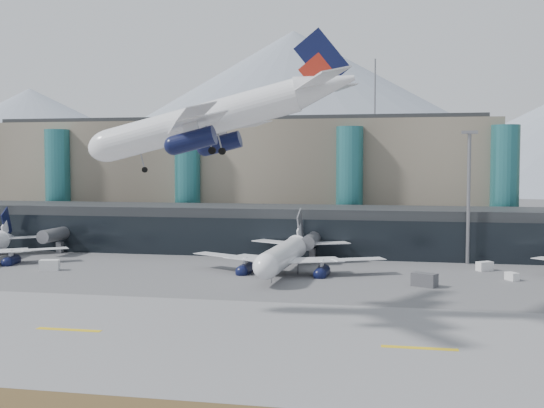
{
  "coord_description": "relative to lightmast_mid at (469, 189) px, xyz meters",
  "views": [
    {
      "loc": [
        18.66,
        -87.16,
        19.51
      ],
      "look_at": [
        -5.23,
        32.0,
        12.12
      ],
      "focal_mm": 45.0,
      "sensor_mm": 36.0,
      "label": 1
    }
  ],
  "objects": [
    {
      "name": "concourse",
      "position": [
        -30.02,
        9.73,
        -9.45
      ],
      "size": [
        170.0,
        27.0,
        10.0
      ],
      "color": "black",
      "rests_on": "ground"
    },
    {
      "name": "lightmast_mid",
      "position": [
        0.0,
        0.0,
        0.0
      ],
      "size": [
        3.0,
        1.2,
        25.6
      ],
      "color": "slate",
      "rests_on": "ground"
    },
    {
      "name": "mountain_ridge",
      "position": [
        -14.03,
        332.0,
        31.33
      ],
      "size": [
        910.0,
        400.0,
        110.0
      ],
      "color": "gray",
      "rests_on": "ground"
    },
    {
      "name": "terminal_main",
      "position": [
        -55.0,
        42.0,
        1.03
      ],
      "size": [
        130.0,
        30.0,
        31.0
      ],
      "color": "gray",
      "rests_on": "ground"
    },
    {
      "name": "hero_jet",
      "position": [
        -33.05,
        -54.64,
        11.8
      ],
      "size": [
        34.76,
        35.85,
        11.54
      ],
      "rotation": [
        0.0,
        -0.24,
        0.03
      ],
      "color": "white",
      "rests_on": "ground"
    },
    {
      "name": "veh_a",
      "position": [
        -75.0,
        -22.99,
        -13.46
      ],
      "size": [
        3.8,
        2.79,
        1.91
      ],
      "primitive_type": "cube",
      "rotation": [
        0.0,
        0.0,
        0.29
      ],
      "color": "silver",
      "rests_on": "ground"
    },
    {
      "name": "veh_d",
      "position": [
        2.36,
        -7.95,
        -13.59
      ],
      "size": [
        3.25,
        2.95,
        1.65
      ],
      "primitive_type": "cube",
      "rotation": [
        0.0,
        0.0,
        0.62
      ],
      "color": "silver",
      "rests_on": "ground"
    },
    {
      "name": "runway_strip",
      "position": [
        -30.0,
        -63.0,
        -14.4
      ],
      "size": [
        400.0,
        40.0,
        0.04
      ],
      "primitive_type": "cube",
      "color": "slate",
      "rests_on": "ground"
    },
    {
      "name": "veh_g",
      "position": [
        5.69,
        -17.58,
        -13.76
      ],
      "size": [
        2.28,
        2.62,
        1.32
      ],
      "primitive_type": "cube",
      "rotation": [
        0.0,
        0.0,
        -1.04
      ],
      "color": "silver",
      "rests_on": "ground"
    },
    {
      "name": "veh_c",
      "position": [
        -8.67,
        -26.16,
        -13.35
      ],
      "size": [
        4.35,
        3.52,
        2.14
      ],
      "primitive_type": "cube",
      "rotation": [
        0.0,
        0.0,
        -0.46
      ],
      "color": "#45454A",
      "rests_on": "ground"
    },
    {
      "name": "runway_markings",
      "position": [
        -30.0,
        -63.0,
        -14.37
      ],
      "size": [
        128.0,
        1.0,
        0.02
      ],
      "color": "gold",
      "rests_on": "ground"
    },
    {
      "name": "teal_towers",
      "position": [
        -44.99,
        26.01,
        -0.41
      ],
      "size": [
        116.4,
        19.4,
        46.0
      ],
      "color": "#286D71",
      "rests_on": "ground"
    },
    {
      "name": "ground",
      "position": [
        -30.0,
        -48.0,
        -14.42
      ],
      "size": [
        900.0,
        900.0,
        0.0
      ],
      "primitive_type": "plane",
      "color": "#515154",
      "rests_on": "ground"
    },
    {
      "name": "jet_parked_mid",
      "position": [
        -32.56,
        -15.5,
        -9.93
      ],
      "size": [
        36.87,
        35.76,
        11.87
      ],
      "rotation": [
        0.0,
        0.0,
        1.54
      ],
      "color": "white",
      "rests_on": "ground"
    }
  ]
}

